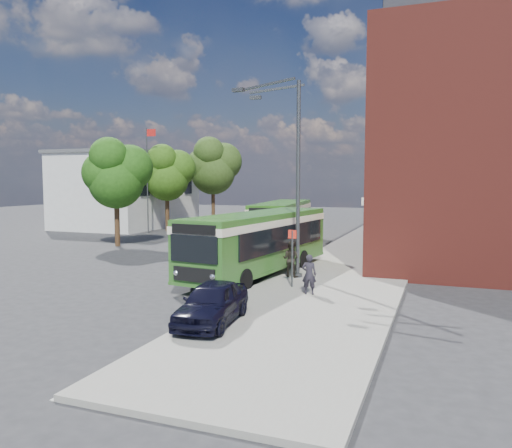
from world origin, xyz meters
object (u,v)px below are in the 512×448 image
at_px(bus_rear, 282,219).
at_px(parked_car, 212,303).
at_px(bus_front, 259,238).
at_px(street_lamp, 290,175).

distance_m(bus_rear, parked_car, 20.63).
xyz_separation_m(bus_front, parked_car, (1.60, -8.44, -1.03)).
bearing_deg(parked_car, bus_front, 94.74).
relative_size(bus_rear, parked_car, 2.88).
xyz_separation_m(street_lamp, bus_rear, (-4.24, 12.02, -2.96)).
relative_size(street_lamp, parked_car, 2.37).
height_order(bus_front, bus_rear, same).
height_order(bus_rear, parked_car, bus_rear).
height_order(street_lamp, bus_front, street_lamp).
distance_m(street_lamp, bus_rear, 13.08).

